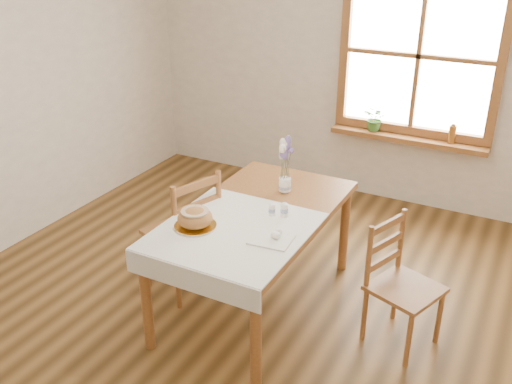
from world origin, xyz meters
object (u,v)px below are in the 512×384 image
chair_left (182,230)px  bread_plate (195,226)px  chair_right (406,287)px  flower_vase (285,186)px  dining_table (256,223)px

chair_left → bread_plate: bearing=65.7°
chair_right → flower_vase: chair_right is taller
chair_left → chair_right: size_ratio=1.13×
chair_right → chair_left: bearing=115.0°
bread_plate → flower_vase: flower_vase is taller
chair_left → bread_plate: size_ratio=3.68×
dining_table → chair_left: (-0.59, -0.05, -0.18)m
chair_left → chair_right: bearing=113.6°
bread_plate → flower_vase: bearing=70.7°
bread_plate → chair_right: bearing=20.1°
dining_table → chair_left: size_ratio=1.66×
chair_left → chair_right: chair_left is taller
chair_left → bread_plate: (0.35, -0.33, 0.28)m
chair_left → chair_right: 1.63m
chair_right → flower_vase: size_ratio=8.67×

